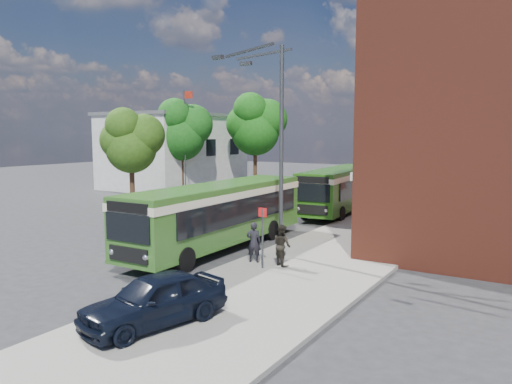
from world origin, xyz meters
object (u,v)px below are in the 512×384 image
Objects in this scene: street_lamp at (274,147)px; parked_car at (154,299)px; bus_front at (219,210)px; bus_rear at (340,186)px.

parked_car is (1.20, -8.70, -3.93)m from street_lamp.
bus_front is at bearing 130.05° from parked_car.
bus_rear is at bearing 86.40° from bus_front.
parked_car is at bearing -81.10° from bus_rear.
street_lamp is at bearing -1.82° from bus_front.
street_lamp is at bearing 112.39° from parked_car.
street_lamp is 9.62m from parked_car.
bus_rear is at bearing 113.47° from parked_car.
bus_rear is 2.59× the size of parked_car.
bus_rear is 21.91m from parked_car.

